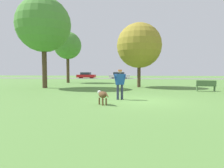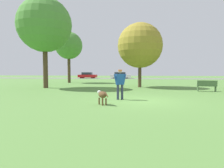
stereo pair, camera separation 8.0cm
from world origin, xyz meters
name	(u,v)px [view 1 (the left image)]	position (x,y,z in m)	size (l,w,h in m)	color
ground_plane	(142,101)	(0.00, 0.00, 0.00)	(120.00, 120.00, 0.00)	#56843D
far_road_strip	(137,78)	(0.00, 32.65, 0.01)	(120.00, 6.00, 0.01)	slate
person	(120,82)	(-1.16, 0.27, 0.96)	(0.68, 0.34, 1.62)	#2D334C
dog	(102,95)	(-1.83, -1.51, 0.44)	(0.66, 0.84, 0.64)	brown
frisbee	(106,97)	(-2.09, 1.29, 0.01)	(0.25, 0.25, 0.02)	#33D838
tree_near_left	(44,25)	(-8.65, 7.05, 5.72)	(4.91, 4.91, 8.20)	#4C3826
tree_mid_center	(139,46)	(-0.01, 9.05, 4.00)	(4.31, 4.31, 6.16)	#4C3826
tree_far_left	(68,46)	(-9.36, 15.47, 4.94)	(3.63, 3.63, 6.79)	#4C3826
parked_car_red	(86,75)	(-11.24, 32.81, 0.65)	(4.05, 1.86, 1.32)	red
parked_car_white	(119,75)	(-3.86, 32.93, 0.67)	(4.51, 1.80, 1.36)	white
park_bench	(206,85)	(5.01, 5.47, 0.45)	(1.44, 0.61, 0.84)	#4C6B42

